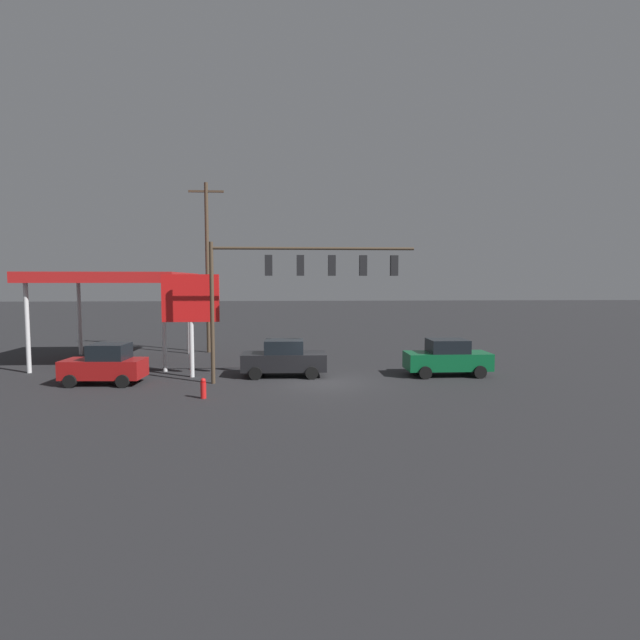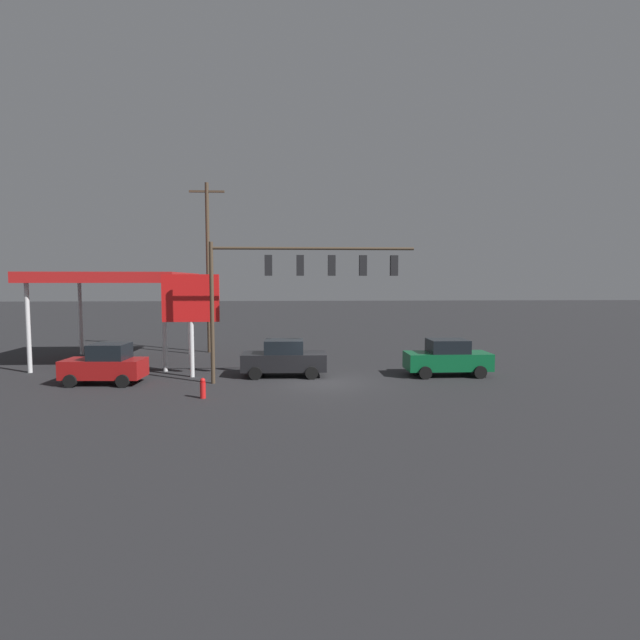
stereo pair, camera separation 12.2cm
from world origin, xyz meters
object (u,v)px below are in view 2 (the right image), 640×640
at_px(utility_pole, 208,264).
at_px(hatchback_crossing, 106,365).
at_px(traffic_signal_assembly, 300,274).
at_px(fire_hydrant, 203,388).
at_px(price_sign, 191,302).
at_px(sedan_waiting, 447,358).
at_px(sedan_far, 284,358).

relative_size(utility_pole, hatchback_crossing, 3.01).
bearing_deg(traffic_signal_assembly, fire_hydrant, 36.74).
bearing_deg(fire_hydrant, price_sign, -74.02).
xyz_separation_m(utility_pole, fire_hydrant, (-1.94, 13.92, -5.72)).
bearing_deg(price_sign, fire_hydrant, 105.98).
bearing_deg(traffic_signal_assembly, utility_pole, -60.30).
bearing_deg(price_sign, hatchback_crossing, 21.39).
distance_m(utility_pole, fire_hydrant, 15.17).
bearing_deg(price_sign, utility_pole, -86.51).
height_order(utility_pole, hatchback_crossing, utility_pole).
bearing_deg(utility_pole, hatchback_crossing, 72.67).
bearing_deg(hatchback_crossing, traffic_signal_assembly, -177.61).
distance_m(sedan_waiting, fire_hydrant, 12.83).
bearing_deg(sedan_waiting, hatchback_crossing, 3.49).
xyz_separation_m(sedan_waiting, hatchback_crossing, (17.28, 1.10, -0.00)).
distance_m(sedan_far, fire_hydrant, 5.88).
relative_size(traffic_signal_assembly, sedan_waiting, 2.26).
xyz_separation_m(price_sign, sedan_far, (-4.80, 0.07, -2.95)).
xyz_separation_m(sedan_waiting, fire_hydrant, (12.03, 4.43, -0.51)).
height_order(hatchback_crossing, fire_hydrant, hatchback_crossing).
xyz_separation_m(price_sign, fire_hydrant, (-1.39, 4.84, -3.47)).
xyz_separation_m(traffic_signal_assembly, sedan_far, (0.80, -1.63, -4.38)).
bearing_deg(hatchback_crossing, price_sign, -155.05).
bearing_deg(sedan_waiting, price_sign, -1.91).
bearing_deg(traffic_signal_assembly, sedan_waiting, -170.65).
distance_m(hatchback_crossing, sedan_far, 8.77).
relative_size(hatchback_crossing, fire_hydrant, 4.43).
xyz_separation_m(traffic_signal_assembly, fire_hydrant, (4.21, 3.14, -4.89)).
distance_m(utility_pole, hatchback_crossing, 12.25).
bearing_deg(fire_hydrant, sedan_far, -125.56).
distance_m(price_sign, hatchback_crossing, 5.09).
relative_size(price_sign, fire_hydrant, 6.07).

